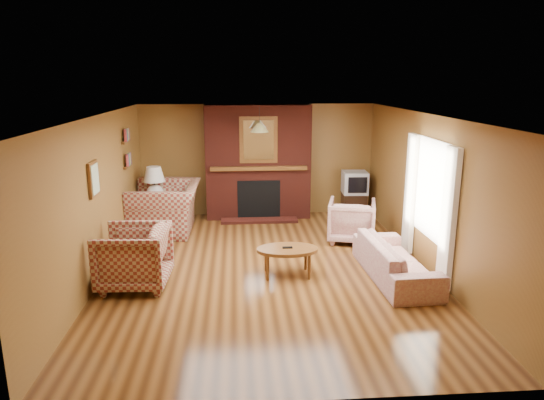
{
  "coord_description": "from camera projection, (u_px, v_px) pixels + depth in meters",
  "views": [
    {
      "loc": [
        -0.45,
        -7.14,
        2.93
      ],
      "look_at": [
        0.12,
        0.6,
        0.97
      ],
      "focal_mm": 32.0,
      "sensor_mm": 36.0,
      "label": 1
    }
  ],
  "objects": [
    {
      "name": "plaid_loveseat",
      "position": [
        166.0,
        208.0,
        9.43
      ],
      "size": [
        1.3,
        1.48,
        0.95
      ],
      "primitive_type": "imported",
      "rotation": [
        0.0,
        0.0,
        -1.59
      ],
      "color": "maroon",
      "rests_on": "floor"
    },
    {
      "name": "ceiling",
      "position": [
        267.0,
        115.0,
        7.07
      ],
      "size": [
        6.5,
        6.5,
        0.0
      ],
      "primitive_type": "plane",
      "rotation": [
        3.14,
        0.0,
        0.0
      ],
      "color": "silver",
      "rests_on": "wall_back"
    },
    {
      "name": "pendant_light",
      "position": [
        259.0,
        127.0,
        9.39
      ],
      "size": [
        0.36,
        0.36,
        0.48
      ],
      "color": "black",
      "rests_on": "ceiling"
    },
    {
      "name": "floral_armchair",
      "position": [
        352.0,
        221.0,
        8.9
      ],
      "size": [
        1.01,
        1.03,
        0.77
      ],
      "primitive_type": "imported",
      "rotation": [
        0.0,
        0.0,
        2.88
      ],
      "color": "beige",
      "rests_on": "floor"
    },
    {
      "name": "tv_stand",
      "position": [
        354.0,
        205.0,
        10.45
      ],
      "size": [
        0.5,
        0.46,
        0.53
      ],
      "primitive_type": "cube",
      "rotation": [
        0.0,
        0.0,
        -0.03
      ],
      "color": "black",
      "rests_on": "floor"
    },
    {
      "name": "bookshelf",
      "position": [
        128.0,
        149.0,
        8.91
      ],
      "size": [
        0.09,
        0.55,
        0.71
      ],
      "color": "brown",
      "rests_on": "wall_left"
    },
    {
      "name": "wall_back",
      "position": [
        258.0,
        160.0,
        10.51
      ],
      "size": [
        6.5,
        0.0,
        6.5
      ],
      "primitive_type": "plane",
      "rotation": [
        1.57,
        0.0,
        0.0
      ],
      "color": "brown",
      "rests_on": "floor"
    },
    {
      "name": "plaid_armchair",
      "position": [
        134.0,
        257.0,
        6.93
      ],
      "size": [
        1.02,
        0.99,
        0.89
      ],
      "primitive_type": "imported",
      "rotation": [
        0.0,
        0.0,
        -1.62
      ],
      "color": "maroon",
      "rests_on": "floor"
    },
    {
      "name": "wall_right",
      "position": [
        427.0,
        192.0,
        7.54
      ],
      "size": [
        0.0,
        6.5,
        6.5
      ],
      "primitive_type": "plane",
      "rotation": [
        1.57,
        0.0,
        -1.57
      ],
      "color": "brown",
      "rests_on": "floor"
    },
    {
      "name": "floor",
      "position": [
        267.0,
        269.0,
        7.66
      ],
      "size": [
        6.5,
        6.5,
        0.0
      ],
      "primitive_type": "plane",
      "color": "#43240E",
      "rests_on": "ground"
    },
    {
      "name": "window_right",
      "position": [
        429.0,
        200.0,
        7.36
      ],
      "size": [
        0.1,
        1.85,
        2.0
      ],
      "color": "silver",
      "rests_on": "wall_right"
    },
    {
      "name": "table_lamp",
      "position": [
        154.0,
        182.0,
        9.65
      ],
      "size": [
        0.42,
        0.42,
        0.7
      ],
      "color": "silver",
      "rests_on": "side_table"
    },
    {
      "name": "botanical_print",
      "position": [
        94.0,
        179.0,
        6.81
      ],
      "size": [
        0.05,
        0.4,
        0.5
      ],
      "color": "brown",
      "rests_on": "wall_left"
    },
    {
      "name": "crt_tv",
      "position": [
        355.0,
        183.0,
        10.32
      ],
      "size": [
        0.54,
        0.53,
        0.47
      ],
      "color": "#A8AAB0",
      "rests_on": "tv_stand"
    },
    {
      "name": "floral_sofa",
      "position": [
        396.0,
        260.0,
        7.26
      ],
      "size": [
        0.85,
        1.98,
        0.57
      ],
      "primitive_type": "imported",
      "rotation": [
        0.0,
        0.0,
        1.61
      ],
      "color": "beige",
      "rests_on": "floor"
    },
    {
      "name": "wall_left",
      "position": [
        99.0,
        198.0,
        7.19
      ],
      "size": [
        0.0,
        6.5,
        6.5
      ],
      "primitive_type": "plane",
      "rotation": [
        1.57,
        0.0,
        1.57
      ],
      "color": "brown",
      "rests_on": "floor"
    },
    {
      "name": "fireplace",
      "position": [
        258.0,
        163.0,
        10.26
      ],
      "size": [
        2.2,
        0.82,
        2.4
      ],
      "color": "#491710",
      "rests_on": "floor"
    },
    {
      "name": "wall_front",
      "position": [
        291.0,
        283.0,
        4.22
      ],
      "size": [
        6.5,
        0.0,
        6.5
      ],
      "primitive_type": "plane",
      "rotation": [
        -1.57,
        0.0,
        0.0
      ],
      "color": "brown",
      "rests_on": "floor"
    },
    {
      "name": "side_table",
      "position": [
        156.0,
        213.0,
        9.81
      ],
      "size": [
        0.4,
        0.4,
        0.53
      ],
      "primitive_type": "cube",
      "rotation": [
        0.0,
        0.0,
        0.0
      ],
      "color": "brown",
      "rests_on": "floor"
    },
    {
      "name": "coffee_table",
      "position": [
        287.0,
        251.0,
        7.33
      ],
      "size": [
        0.93,
        0.58,
        0.45
      ],
      "color": "brown",
      "rests_on": "floor"
    }
  ]
}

